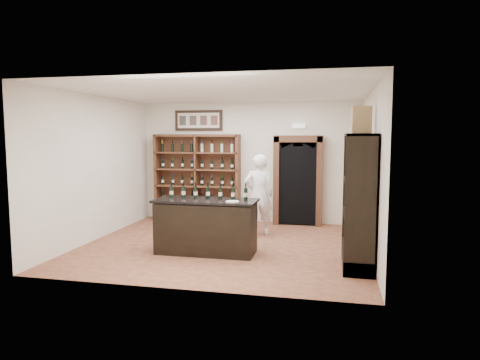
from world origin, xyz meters
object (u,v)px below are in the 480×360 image
wine_shelf (198,178)px  counter_bottle_0 (171,192)px  side_cabinet (360,222)px  shopkeeper (259,195)px  wine_crate (362,120)px  tasting_counter (206,227)px

wine_shelf → counter_bottle_0: wine_shelf is taller
counter_bottle_0 → side_cabinet: (3.44, -0.44, -0.35)m
counter_bottle_0 → side_cabinet: bearing=-7.3°
wine_shelf → counter_bottle_0: bearing=-82.3°
wine_shelf → shopkeeper: 2.25m
counter_bottle_0 → wine_shelf: bearing=97.7°
wine_shelf → wine_crate: (3.82, -2.86, 1.33)m
wine_shelf → shopkeeper: (1.81, -1.32, -0.22)m
side_cabinet → shopkeeper: 2.78m
wine_crate → tasting_counter: bearing=172.8°
wine_shelf → wine_crate: wine_crate is taller
counter_bottle_0 → wine_crate: wine_crate is taller
wine_shelf → tasting_counter: (1.10, -2.93, -0.61)m
tasting_counter → counter_bottle_0: counter_bottle_0 is taller
tasting_counter → side_cabinet: bearing=-6.3°
tasting_counter → counter_bottle_0: size_ratio=6.27×
wine_shelf → shopkeeper: size_ratio=1.24×
wine_shelf → tasting_counter: size_ratio=1.17×
wine_crate → shopkeeper: bearing=133.8°
shopkeeper → side_cabinet: bearing=117.2°
shopkeeper → wine_crate: (2.01, -1.54, 1.55)m
side_cabinet → shopkeeper: size_ratio=1.24×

